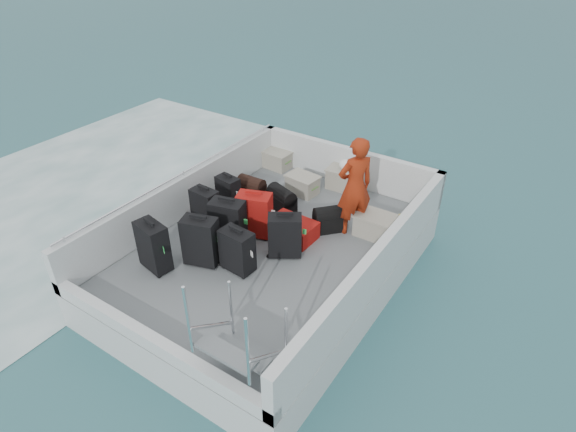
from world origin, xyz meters
name	(u,v)px	position (x,y,z in m)	size (l,w,h in m)	color
ground	(272,276)	(0.00, 0.00, 0.00)	(160.00, 160.00, 0.00)	#15414C
wake_foam	(83,193)	(-4.80, 0.00, 0.00)	(10.00, 10.00, 0.00)	white
ferry_hull	(272,262)	(0.00, 0.00, 0.30)	(3.60, 5.00, 0.60)	silver
deck	(271,246)	(0.00, 0.00, 0.61)	(3.30, 4.70, 0.02)	slate
deck_fittings	(278,243)	(0.35, -0.32, 0.99)	(3.60, 5.00, 0.90)	silver
suitcase_0	(153,247)	(-1.06, -1.35, 0.99)	(0.48, 0.27, 0.74)	black
suitcase_1	(205,208)	(-1.18, -0.14, 0.95)	(0.44, 0.25, 0.66)	black
suitcase_2	(228,193)	(-1.25, 0.51, 0.91)	(0.40, 0.24, 0.58)	black
suitcase_3	(201,242)	(-0.58, -0.90, 0.99)	(0.49, 0.29, 0.75)	black
suitcase_4	(228,223)	(-0.57, -0.31, 0.99)	(0.51, 0.30, 0.74)	black
suitcase_5	(255,215)	(-0.38, 0.11, 0.98)	(0.52, 0.31, 0.71)	maroon
suitcase_6	(237,251)	(-0.06, -0.73, 0.94)	(0.47, 0.28, 0.65)	black
suitcase_7	(285,236)	(0.31, -0.08, 0.96)	(0.48, 0.28, 0.67)	black
suitcase_8	(292,229)	(0.15, 0.37, 0.76)	(0.48, 0.72, 0.29)	maroon
duffel_0	(252,190)	(-1.11, 0.97, 0.78)	(0.46, 0.30, 0.32)	black
duffel_1	(282,201)	(-0.46, 0.95, 0.78)	(0.51, 0.30, 0.32)	black
duffel_2	(329,221)	(0.52, 0.87, 0.78)	(0.48, 0.30, 0.32)	black
crate_0	(277,160)	(-1.42, 2.20, 0.78)	(0.52, 0.36, 0.32)	#AEA997
crate_1	(302,185)	(-0.46, 1.62, 0.78)	(0.53, 0.36, 0.32)	#AEA997
crate_2	(345,179)	(0.09, 2.20, 0.80)	(0.60, 0.41, 0.36)	#AEA997
crate_3	(374,226)	(1.19, 1.12, 0.79)	(0.57, 0.39, 0.34)	#AEA997
yellow_bag	(401,221)	(1.45, 1.57, 0.73)	(0.28, 0.26, 0.22)	gold
white_bag	(346,166)	(0.09, 2.20, 1.07)	(0.24, 0.24, 0.18)	white
passenger	(355,187)	(0.83, 1.05, 1.42)	(0.59, 0.38, 1.60)	red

